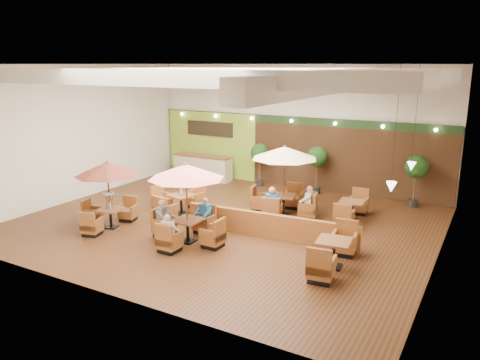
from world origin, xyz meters
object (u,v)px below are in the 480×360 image
Objects in this scene: table_2 at (284,168)px; diner_0 at (169,229)px; diner_3 at (272,201)px; service_counter at (203,167)px; diner_4 at (308,199)px; table_5 at (351,211)px; table_0 at (107,180)px; diner_2 at (164,215)px; table_3 at (176,201)px; table_4 at (333,254)px; booth_divider at (269,226)px; diner_1 at (204,212)px; topiary_0 at (260,154)px; topiary_1 at (317,159)px; table_1 at (187,188)px; topiary_2 at (416,169)px.

diner_0 is at bearing -120.24° from table_2.
diner_3 reaches higher than diner_0.
diner_4 reaches higher than service_counter.
table_5 is 2.97× the size of diner_3.
table_0 is 3.08× the size of diner_2.
table_3 is 3.32× the size of diner_4.
diner_4 is at bearing 114.06° from table_4.
table_0 reaches higher than table_4.
booth_divider is 7.85× the size of diner_1.
topiary_1 is (2.77, -0.00, 0.07)m from topiary_0.
table_1 reaches higher than diner_4.
diner_2 is at bearing -142.05° from table_5.
table_5 is 1.23× the size of topiary_1.
table_2 is 1.30× the size of topiary_1.
table_5 is 6.04m from topiary_0.
diner_4 is (3.73, -3.46, -0.72)m from topiary_0.
table_2 reaches higher than diner_4.
booth_divider is 4.29m from table_3.
table_4 is 4.22m from table_5.
service_counter is 4.05× the size of diner_0.
topiary_0 reaches higher than booth_divider.
booth_divider is 2.44× the size of table_0.
topiary_1 is 2.77× the size of diner_1.
booth_divider is 2.30× the size of table_5.
diner_4 reaches higher than booth_divider.
topiary_2 is (4.06, 0.00, 0.00)m from topiary_1.
table_3 is (2.15, -5.02, -0.13)m from service_counter.
table_2 is at bearing -51.48° from topiary_0.
table_5 is at bearing 54.40° from booth_divider.
diner_3 is (5.81, -4.24, 0.20)m from service_counter.
service_counter is at bearing 128.05° from diner_3.
diner_3 reaches higher than table_5.
diner_1 reaches higher than table_5.
table_3 is (-4.24, 0.65, 0.04)m from booth_divider.
topiary_2 is at bearing -122.05° from diner_1.
table_4 is at bearing -55.68° from diner_3.
diner_4 is (2.48, 3.99, -1.00)m from table_1.
diner_1 is (-1.52, -6.52, -0.80)m from topiary_1.
topiary_0 reaches higher than diner_3.
table_4 is (7.79, 0.63, -1.31)m from table_0.
table_0 is at bearing 169.58° from diner_0.
topiary_2 is at bearing 75.35° from table_4.
diner_1 is at bearing -129.57° from table_2.
diner_0 is (-2.10, -2.53, 0.33)m from booth_divider.
topiary_0 reaches higher than diner_1.
table_1 is at bearing 92.49° from diner_0.
table_5 is at bearing 16.64° from diner_3.
diner_0 reaches higher than booth_divider.
service_counter is 3.18m from topiary_0.
table_1 reaches higher than table_0.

